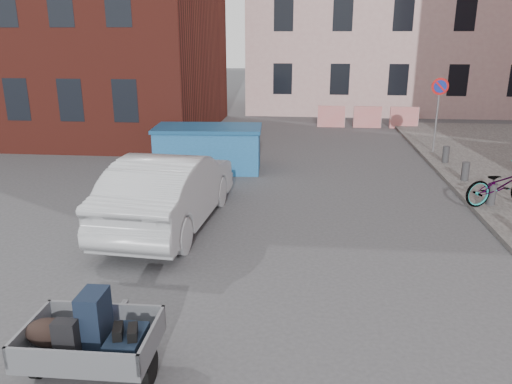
# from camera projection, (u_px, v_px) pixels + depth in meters

# --- Properties ---
(ground) EXTENTS (120.00, 120.00, 0.00)m
(ground) POSITION_uv_depth(u_px,v_px,m) (235.00, 255.00, 9.94)
(ground) COLOR #38383A
(ground) RESTS_ON ground
(no_parking_sign) EXTENTS (0.60, 0.09, 2.65)m
(no_parking_sign) POSITION_uv_depth(u_px,v_px,m) (439.00, 99.00, 17.76)
(no_parking_sign) COLOR gray
(no_parking_sign) RESTS_ON sidewalk
(bollards) EXTENTS (0.22, 9.02, 0.55)m
(bollards) POSITION_uv_depth(u_px,v_px,m) (491.00, 194.00, 12.47)
(bollards) COLOR #3A3A3D
(bollards) RESTS_ON sidewalk
(barriers) EXTENTS (4.70, 0.18, 1.00)m
(barriers) POSITION_uv_depth(u_px,v_px,m) (367.00, 117.00, 23.62)
(barriers) COLOR red
(barriers) RESTS_ON ground
(trailer) EXTENTS (1.61, 1.81, 1.20)m
(trailer) POSITION_uv_depth(u_px,v_px,m) (90.00, 337.00, 6.17)
(trailer) COLOR black
(trailer) RESTS_ON ground
(dumpster) EXTENTS (3.50, 1.97, 1.42)m
(dumpster) POSITION_uv_depth(u_px,v_px,m) (208.00, 148.00, 16.07)
(dumpster) COLOR #2266A5
(dumpster) RESTS_ON ground
(silver_car) EXTENTS (2.14, 5.22, 1.68)m
(silver_car) POSITION_uv_depth(u_px,v_px,m) (170.00, 189.00, 11.32)
(silver_car) COLOR #ABAEB2
(silver_car) RESTS_ON ground
(bicycle) EXTENTS (2.10, 1.36, 1.04)m
(bicycle) POSITION_uv_depth(u_px,v_px,m) (501.00, 185.00, 12.39)
(bicycle) COLOR black
(bicycle) RESTS_ON sidewalk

